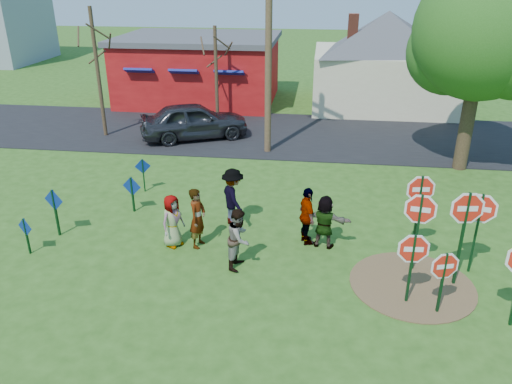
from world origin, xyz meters
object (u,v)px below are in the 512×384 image
Objects in this scene: stop_sign_c at (465,218)px; person_a at (172,221)px; stop_sign_d at (480,214)px; utility_pole at (269,40)px; suv at (194,121)px; leafy_tree at (485,39)px; stop_sign_b at (420,196)px; person_b at (198,218)px; stop_sign_a at (413,254)px.

person_a is (-7.77, 1.03, -1.12)m from stop_sign_c.
utility_pole reaches higher than stop_sign_d.
stop_sign_c is at bearing -163.24° from suv.
stop_sign_b is at bearing -113.22° from leafy_tree.
utility_pole is (-5.04, 8.37, 2.99)m from stop_sign_b.
stop_sign_b is 1.42× the size of person_b.
stop_sign_a is 1.10× the size of person_b.
stop_sign_d is 11.50m from utility_pole.
utility_pole is at bearing 17.80° from person_a.
stop_sign_b is 1.62× the size of person_a.
stop_sign_a is at bearing -169.62° from suv.
stop_sign_b is (0.46, 2.23, 0.52)m from stop_sign_a.
stop_sign_a is 2.34m from stop_sign_b.
stop_sign_c is (0.87, -1.29, 0.05)m from stop_sign_b.
stop_sign_d is at bearing 36.21° from stop_sign_a.
stop_sign_a is 0.25× the size of leafy_tree.
person_a is at bearing 164.88° from stop_sign_c.
stop_sign_c is 14.69m from suv.
stop_sign_c is at bearing -64.13° from stop_sign_b.
stop_sign_b reaches higher than suv.
stop_sign_a is 0.40× the size of suv.
utility_pole is (1.13, 8.57, 3.95)m from person_b.
stop_sign_d is at bearing -159.85° from suv.
stop_sign_c is 1.51× the size of person_b.
suv is at bearing 26.56° from person_b.
leafy_tree is at bearing -7.12° from utility_pole.
leafy_tree reaches higher than stop_sign_d.
stop_sign_d is 14.55m from suv.
stop_sign_c is at bearing -58.59° from utility_pole.
stop_sign_c is 0.35× the size of leafy_tree.
stop_sign_b is 0.95× the size of stop_sign_c.
suv is at bearing 123.25° from stop_sign_c.
stop_sign_b is 1.07× the size of stop_sign_d.
leafy_tree is (3.15, 7.35, 3.26)m from stop_sign_b.
utility_pole is at bearing 108.85° from stop_sign_a.
person_b is at bearing 170.25° from suv.
stop_sign_c is 11.70m from utility_pole.
person_b is 10.32m from suv.
leafy_tree is (9.32, 7.55, 4.22)m from person_b.
person_a is 10.22m from suv.
stop_sign_a is 12.07m from utility_pole.
utility_pole reaches higher than stop_sign_c.
utility_pole is at bearing 138.46° from stop_sign_d.
stop_sign_b reaches higher than stop_sign_a.
stop_sign_d reaches higher than person_a.
stop_sign_d is 0.26× the size of utility_pole.
suv is at bearing 40.21° from person_a.
stop_sign_c reaches higher than person_b.
utility_pole is (-6.45, 8.99, 3.14)m from stop_sign_d.
suv is 12.84m from leafy_tree.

